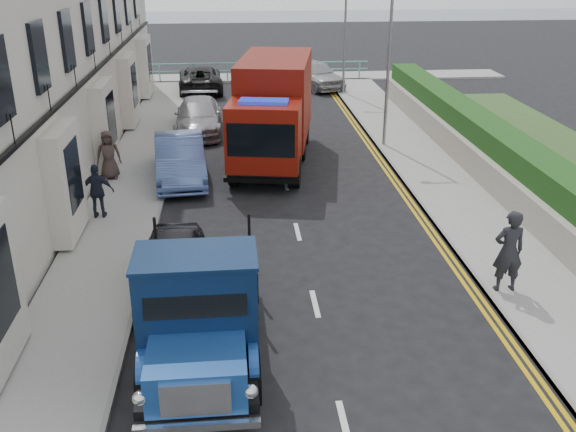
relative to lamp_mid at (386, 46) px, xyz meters
The scene contains 19 objects.
ground 15.15m from the lamp_mid, 106.61° to the right, with size 120.00×120.00×0.00m, color black.
pavement_west 11.33m from the lamp_mid, 151.93° to the right, with size 2.40×38.00×0.12m, color gray.
pavement_east 6.46m from the lamp_mid, 77.35° to the right, with size 2.60×38.00×0.12m, color gray.
promenade 16.06m from the lamp_mid, 105.56° to the left, with size 30.00×2.50×0.12m, color gray.
sea_plane 46.36m from the lamp_mid, 95.19° to the left, with size 120.00×120.00×0.00m, color #515E6F.
garden_east 6.62m from the lamp_mid, 58.76° to the right, with size 1.45×28.00×1.75m.
seafront_railing 15.19m from the lamp_mid, 106.39° to the left, with size 13.00×0.08×1.11m.
lamp_mid is the anchor object (origin of this frame).
lamp_far 10.00m from the lamp_mid, 90.00° to the left, with size 1.23×0.18×7.00m.
bedford_lorry 16.05m from the lamp_mid, 114.86° to the right, with size 2.24×5.46×2.56m.
red_lorry 5.04m from the lamp_mid, 163.11° to the right, with size 3.58×7.44×3.74m.
parked_car_front 13.77m from the lamp_mid, 123.77° to the right, with size 1.56×3.87×1.32m, color black.
parked_car_mid 9.02m from the lamp_mid, 157.50° to the right, with size 1.63×4.67×1.54m, color #4C65A4.
parked_car_rear 8.62m from the lamp_mid, 158.44° to the left, with size 1.97×4.84×1.40m, color #9A9A9E.
seafront_car_left 14.34m from the lamp_mid, 123.38° to the left, with size 2.32×5.03×1.40m, color black.
seafront_car_right 12.40m from the lamp_mid, 95.68° to the left, with size 1.84×4.58×1.56m, color #A3A2A6.
pedestrian_east_near 12.27m from the lamp_mid, 88.75° to the right, with size 0.72×0.47×1.98m, color black.
pedestrian_west_near 12.34m from the lamp_mid, 146.01° to the right, with size 0.95×0.39×1.62m, color #1B2131.
pedestrian_west_far 11.10m from the lamp_mid, 162.49° to the right, with size 0.82×0.53×1.68m, color #3D302C.
Camera 1 is at (-1.70, -10.57, 7.52)m, focal length 40.00 mm.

